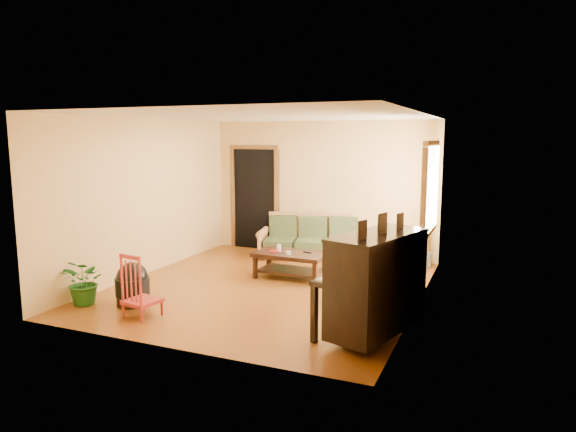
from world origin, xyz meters
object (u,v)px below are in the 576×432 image
at_px(coffee_table, 291,265).
at_px(potted_plant, 85,282).
at_px(ceramic_crock, 425,259).
at_px(sofa, 311,237).
at_px(footstool, 133,289).
at_px(armchair, 384,263).
at_px(piano, 377,286).
at_px(red_chair, 142,285).

distance_m(coffee_table, potted_plant, 3.14).
bearing_deg(ceramic_crock, sofa, -173.94).
bearing_deg(footstool, coffee_table, 54.69).
height_order(coffee_table, armchair, armchair).
height_order(sofa, piano, piano).
bearing_deg(potted_plant, ceramic_crock, 44.49).
distance_m(armchair, potted_plant, 4.31).
bearing_deg(coffee_table, red_chair, -113.41).
xyz_separation_m(armchair, piano, (0.33, -1.92, 0.20)).
relative_size(footstool, ceramic_crock, 1.75).
bearing_deg(piano, sofa, 138.02).
xyz_separation_m(piano, red_chair, (-2.92, -0.50, -0.19)).
height_order(coffee_table, footstool, footstool).
xyz_separation_m(red_chair, ceramic_crock, (2.98, 4.04, -0.29)).
distance_m(sofa, coffee_table, 1.41).
bearing_deg(piano, potted_plant, -157.37).
relative_size(armchair, ceramic_crock, 3.05).
xyz_separation_m(ceramic_crock, potted_plant, (-4.02, -3.95, 0.19)).
distance_m(sofa, ceramic_crock, 2.11).
relative_size(piano, ceramic_crock, 5.20).
height_order(sofa, ceramic_crock, sofa).
bearing_deg(potted_plant, footstool, 21.93).
bearing_deg(armchair, sofa, 164.22).
xyz_separation_m(armchair, ceramic_crock, (0.39, 1.62, -0.27)).
bearing_deg(potted_plant, coffee_table, 48.25).
xyz_separation_m(piano, ceramic_crock, (0.06, 3.54, -0.48)).
distance_m(coffee_table, piano, 2.72).
distance_m(sofa, red_chair, 3.93).
distance_m(piano, ceramic_crock, 3.57).
height_order(armchair, ceramic_crock, armchair).
bearing_deg(red_chair, piano, 19.40).
xyz_separation_m(armchair, red_chair, (-2.59, -2.42, 0.01)).
xyz_separation_m(piano, potted_plant, (-3.96, -0.41, -0.29)).
distance_m(sofa, potted_plant, 4.20).
relative_size(coffee_table, piano, 0.85).
relative_size(piano, red_chair, 1.64).
bearing_deg(sofa, piano, -71.74).
bearing_deg(ceramic_crock, red_chair, -126.44).
bearing_deg(sofa, footstool, -124.02).
relative_size(coffee_table, ceramic_crock, 4.42).
distance_m(armchair, footstool, 3.68).
relative_size(piano, potted_plant, 2.13).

